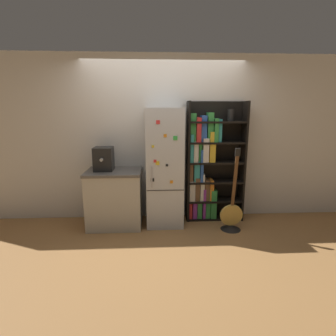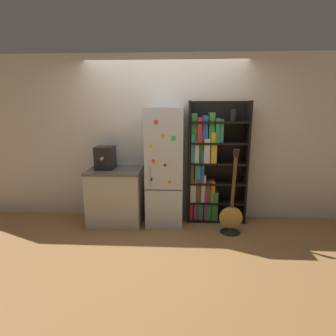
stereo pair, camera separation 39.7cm
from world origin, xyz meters
name	(u,v)px [view 1 (the left image)]	position (x,y,z in m)	size (l,w,h in m)	color
ground_plane	(165,227)	(0.00, 0.00, 0.00)	(16.00, 16.00, 0.00)	#A87542
wall_back	(164,139)	(0.00, 0.47, 1.30)	(8.00, 0.05, 2.60)	silver
refrigerator	(165,168)	(0.00, 0.17, 0.89)	(0.55, 0.58, 1.79)	silver
bookshelf	(208,166)	(0.70, 0.33, 0.87)	(0.91, 0.30, 1.89)	black
kitchen_counter	(115,198)	(-0.76, 0.14, 0.44)	(0.82, 0.64, 0.87)	#BCB7A8
espresso_machine	(104,159)	(-0.91, 0.15, 1.04)	(0.27, 0.34, 0.35)	black
guitar	(231,218)	(0.98, -0.14, 0.18)	(0.33, 0.30, 1.25)	black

